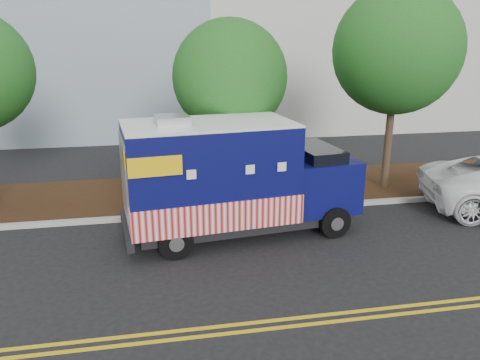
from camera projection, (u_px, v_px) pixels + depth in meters
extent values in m
plane|color=black|center=(197.00, 234.00, 13.19)|extent=(120.00, 120.00, 0.00)
cube|color=#9E9E99|center=(192.00, 214.00, 14.48)|extent=(120.00, 0.18, 0.15)
cube|color=black|center=(187.00, 193.00, 16.45)|extent=(120.00, 4.00, 0.15)
cube|color=gold|center=(219.00, 327.00, 9.00)|extent=(120.00, 0.10, 0.01)
cube|color=gold|center=(220.00, 334.00, 8.77)|extent=(120.00, 0.10, 0.01)
cylinder|color=#38281C|center=(230.00, 154.00, 15.50)|extent=(0.26, 0.26, 3.21)
sphere|color=#195A1A|center=(230.00, 77.00, 14.75)|extent=(3.63, 3.63, 3.63)
cylinder|color=#38281C|center=(388.00, 138.00, 16.39)|extent=(0.26, 0.26, 3.85)
sphere|color=#195A1A|center=(397.00, 50.00, 15.50)|extent=(4.26, 4.26, 4.26)
cube|color=#473828|center=(137.00, 180.00, 14.11)|extent=(0.06, 0.06, 2.40)
cube|color=black|center=(243.00, 217.00, 13.24)|extent=(6.09, 2.69, 0.29)
cube|color=#0A0C49|center=(209.00, 171.00, 12.54)|extent=(4.68, 2.93, 2.53)
cube|color=red|center=(210.00, 202.00, 12.81)|extent=(4.73, 3.00, 0.79)
cube|color=white|center=(208.00, 124.00, 12.17)|extent=(4.68, 2.93, 0.06)
cube|color=#B7B7BA|center=(172.00, 120.00, 11.86)|extent=(0.94, 0.94, 0.23)
cube|color=#0A0C49|center=(315.00, 181.00, 13.61)|extent=(2.15, 2.47, 1.47)
cube|color=black|center=(315.00, 158.00, 13.39)|extent=(1.29, 2.16, 0.68)
cube|color=black|center=(344.00, 194.00, 14.04)|extent=(0.33, 2.10, 0.32)
cube|color=black|center=(127.00, 230.00, 12.32)|extent=(0.47, 2.37, 0.29)
cube|color=#B7B7BA|center=(124.00, 176.00, 11.89)|extent=(0.27, 1.89, 2.00)
cube|color=#B7B7BA|center=(210.00, 157.00, 13.76)|extent=(1.89, 0.27, 1.16)
cube|color=yellow|center=(155.00, 167.00, 10.78)|extent=(1.26, 0.17, 0.47)
cube|color=yellow|center=(143.00, 144.00, 13.07)|extent=(1.26, 0.17, 0.47)
cylinder|color=black|center=(334.00, 222.00, 12.92)|extent=(0.91, 0.40, 0.88)
cylinder|color=black|center=(302.00, 197.00, 14.88)|extent=(0.91, 0.40, 0.88)
cylinder|color=black|center=(176.00, 242.00, 11.67)|extent=(0.91, 0.40, 0.88)
cylinder|color=black|center=(163.00, 212.00, 13.62)|extent=(0.91, 0.40, 0.88)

